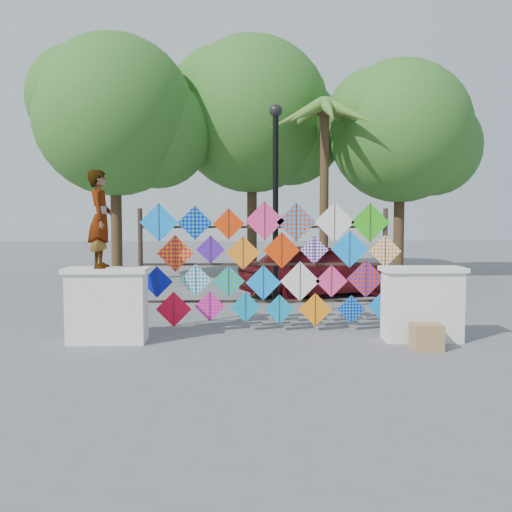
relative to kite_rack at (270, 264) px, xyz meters
name	(u,v)px	position (x,y,z in m)	size (l,w,h in m)	color
ground	(265,339)	(-0.12, -0.73, -1.25)	(80.00, 80.00, 0.00)	slate
parapet_left	(107,305)	(-2.82, -0.93, -0.60)	(1.40, 0.65, 1.28)	white
parapet_right	(422,303)	(2.58, -0.93, -0.60)	(1.40, 0.65, 1.28)	white
kite_rack	(270,264)	(0.00, 0.00, 0.00)	(4.93, 0.24, 2.44)	black
tree_west	(118,117)	(-4.52, 8.30, 4.13)	(5.85, 5.20, 8.01)	#47351E
tree_mid	(255,116)	(-0.01, 10.30, 4.52)	(6.30, 5.60, 8.61)	#47351E
tree_east	(403,132)	(4.97, 8.80, 3.73)	(5.40, 4.80, 7.42)	#47351E
palm_tree	(325,126)	(2.08, 7.27, 3.70)	(3.62, 3.62, 5.83)	#47351E
vendor_woman	(100,219)	(-2.91, -0.93, 0.85)	(0.60, 0.39, 1.65)	#99999E
sedan	(318,269)	(1.54, 4.62, -0.52)	(1.73, 4.30, 1.46)	#580F13
lamppost	(276,190)	(0.18, 1.27, 1.44)	(0.28, 0.28, 4.46)	black
cardboard_box_near	(426,337)	(2.45, -1.60, -1.05)	(0.47, 0.41, 0.41)	#A0854D
cardboard_box_far	(429,337)	(2.57, -1.39, -1.10)	(0.38, 0.35, 0.32)	#A0854D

